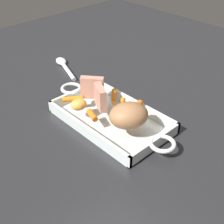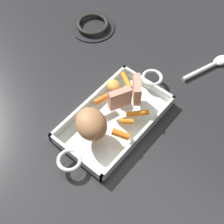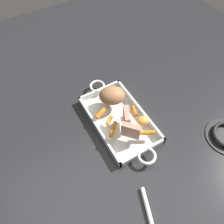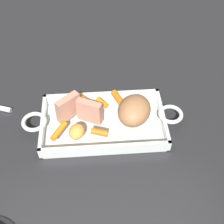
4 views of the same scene
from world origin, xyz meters
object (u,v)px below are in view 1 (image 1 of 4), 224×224
at_px(baby_carrot_center_left, 137,106).
at_px(potato_halved, 79,104).
at_px(baby_carrot_long, 92,115).
at_px(serving_spoon, 64,65).
at_px(pork_roast, 129,115).
at_px(baby_carrot_northwest, 72,99).
at_px(baby_carrot_southwest, 122,102).
at_px(roast_slice_thin, 100,97).
at_px(roast_slice_outer, 92,88).
at_px(roasting_dish, 111,118).
at_px(baby_carrot_northeast, 114,96).

bearing_deg(baby_carrot_center_left, potato_halved, -133.39).
relative_size(baby_carrot_long, baby_carrot_center_left, 0.87).
distance_m(baby_carrot_long, serving_spoon, 0.45).
relative_size(pork_roast, potato_halved, 2.24).
xyz_separation_m(pork_roast, baby_carrot_northwest, (-0.22, -0.04, -0.03)).
relative_size(pork_roast, baby_carrot_long, 2.42).
relative_size(pork_roast, baby_carrot_southwest, 2.67).
bearing_deg(serving_spoon, baby_carrot_long, 174.32).
distance_m(roast_slice_thin, roast_slice_outer, 0.06).
height_order(baby_carrot_northwest, potato_halved, potato_halved).
bearing_deg(baby_carrot_southwest, roasting_dish, -86.93).
height_order(baby_carrot_center_left, potato_halved, potato_halved).
height_order(pork_roast, baby_carrot_northeast, pork_roast).
height_order(baby_carrot_northeast, baby_carrot_southwest, baby_carrot_northeast).
relative_size(roast_slice_outer, potato_halved, 1.47).
height_order(pork_roast, baby_carrot_northwest, pork_roast).
relative_size(roast_slice_thin, baby_carrot_long, 1.54).
distance_m(roasting_dish, baby_carrot_long, 0.08).
height_order(baby_carrot_long, potato_halved, potato_halved).
height_order(roast_slice_thin, baby_carrot_long, roast_slice_thin).
bearing_deg(pork_roast, roast_slice_outer, 172.46).
height_order(pork_roast, potato_halved, pork_roast).
relative_size(baby_carrot_northeast, potato_halved, 1.40).
height_order(roasting_dish, baby_carrot_northwest, baby_carrot_northwest).
xyz_separation_m(roast_slice_outer, baby_carrot_northeast, (0.05, 0.05, -0.03)).
bearing_deg(potato_halved, roast_slice_thin, 56.27).
relative_size(roast_slice_thin, potato_halved, 1.43).
xyz_separation_m(baby_carrot_northeast, baby_carrot_northwest, (-0.08, -0.11, 0.00)).
relative_size(roast_slice_outer, serving_spoon, 0.36).
xyz_separation_m(roasting_dish, baby_carrot_northwest, (-0.13, -0.05, 0.04)).
bearing_deg(roasting_dish, potato_halved, -139.05).
bearing_deg(baby_carrot_long, potato_halved, -179.60).
height_order(roast_slice_thin, roast_slice_outer, roast_slice_outer).
height_order(roasting_dish, baby_carrot_southwest, baby_carrot_southwest).
bearing_deg(roasting_dish, baby_carrot_northwest, -157.50).
relative_size(potato_halved, serving_spoon, 0.24).
bearing_deg(roast_slice_thin, baby_carrot_southwest, 58.61).
height_order(baby_carrot_northeast, serving_spoon, baby_carrot_northeast).
xyz_separation_m(baby_carrot_northwest, serving_spoon, (-0.29, 0.17, -0.04)).
relative_size(baby_carrot_southwest, baby_carrot_center_left, 0.79).
relative_size(roasting_dish, roast_slice_outer, 6.47).
distance_m(baby_carrot_center_left, potato_halved, 0.18).
bearing_deg(baby_carrot_northwest, baby_carrot_center_left, 33.96).
distance_m(pork_roast, baby_carrot_northwest, 0.22).
relative_size(baby_carrot_northeast, baby_carrot_center_left, 1.32).
height_order(pork_roast, baby_carrot_southwest, pork_roast).
distance_m(roasting_dish, roast_slice_thin, 0.08).
height_order(potato_halved, serving_spoon, potato_halved).
relative_size(roast_slice_outer, baby_carrot_southwest, 1.75).
bearing_deg(baby_carrot_northeast, pork_roast, -28.25).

